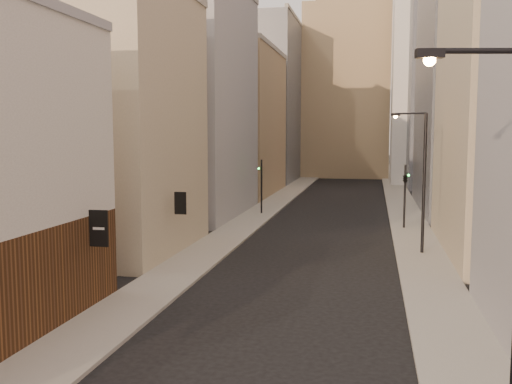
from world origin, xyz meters
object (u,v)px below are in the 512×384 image
object	(u,v)px
white_tower	(422,53)
streetlamp_near	(510,242)
clock_tower	(347,72)
traffic_light_left	(261,177)
streetlamp_mid	(421,174)
traffic_light_right	(405,181)

from	to	relation	value
white_tower	streetlamp_near	size ratio (longest dim) A/B	4.53
clock_tower	traffic_light_left	xyz separation A→B (m)	(-5.30, -48.74, -14.22)
streetlamp_mid	traffic_light_left	distance (m)	19.41
white_tower	traffic_light_left	size ratio (longest dim) A/B	8.30
streetlamp_near	streetlamp_mid	world-z (taller)	streetlamp_near
clock_tower	streetlamp_mid	bearing A→B (deg)	-83.36
clock_tower	white_tower	world-z (taller)	clock_tower
streetlamp_mid	traffic_light_left	world-z (taller)	streetlamp_mid
streetlamp_mid	traffic_light_left	size ratio (longest dim) A/B	1.73
streetlamp_mid	traffic_light_right	size ratio (longest dim) A/B	1.73
traffic_light_right	clock_tower	bearing A→B (deg)	-87.27
traffic_light_right	streetlamp_mid	bearing A→B (deg)	87.91
streetlamp_near	traffic_light_right	size ratio (longest dim) A/B	1.83
streetlamp_mid	traffic_light_right	xyz separation A→B (m)	(-0.40, 9.09, -1.23)
white_tower	traffic_light_right	distance (m)	43.12
clock_tower	streetlamp_near	xyz separation A→B (m)	(7.34, -86.61, -12.40)
streetlamp_near	streetlamp_mid	bearing A→B (deg)	78.38
streetlamp_near	streetlamp_mid	size ratio (longest dim) A/B	1.06
streetlamp_mid	traffic_light_left	xyz separation A→B (m)	(-12.67, 14.62, -1.53)
white_tower	streetlamp_mid	size ratio (longest dim) A/B	4.79
white_tower	streetlamp_mid	world-z (taller)	white_tower
white_tower	traffic_light_left	distance (m)	41.27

